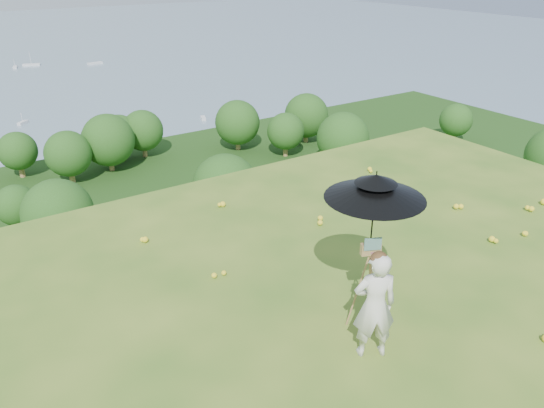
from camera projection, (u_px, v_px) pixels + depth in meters
ground at (464, 332)px, 7.41m from camera, size 14.00×14.00×0.00m
forest_slope at (81, 382)px, 46.15m from camera, size 140.00×56.00×22.00m
shoreline_tier at (13, 255)px, 79.27m from camera, size 170.00×28.00×8.00m
slope_trees at (53, 242)px, 40.17m from camera, size 110.00×50.00×6.00m
harbor_town at (4, 216)px, 76.49m from camera, size 110.00×22.00×5.00m
wildflowers at (451, 319)px, 7.57m from camera, size 10.00×10.50×0.12m
painter at (375, 306)px, 6.69m from camera, size 0.66×0.58×1.53m
field_easel at (368, 282)px, 7.26m from camera, size 0.72×0.72×1.43m
sun_umbrella at (373, 213)px, 6.85m from camera, size 1.71×1.71×1.16m
painter_cap at (379, 256)px, 6.38m from camera, size 0.28×0.31×0.10m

